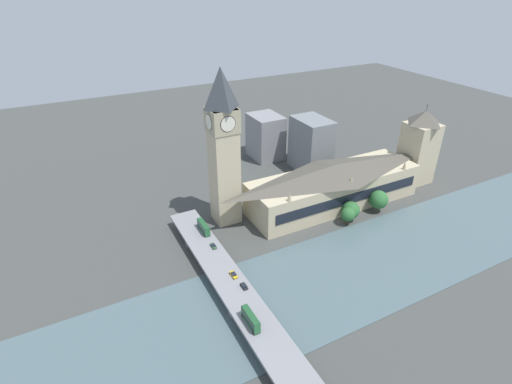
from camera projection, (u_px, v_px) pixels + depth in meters
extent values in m
plane|color=#424442|center=(340.00, 222.00, 206.09)|extent=(600.00, 600.00, 0.00)
cube|color=#4C6066|center=(385.00, 257.00, 180.49)|extent=(54.00, 360.00, 0.30)
cube|color=#C1B28E|center=(334.00, 189.00, 217.93)|extent=(27.70, 97.35, 18.28)
cube|color=black|center=(350.00, 199.00, 206.65)|extent=(0.40, 89.56, 5.48)
pyramid|color=#514C42|center=(336.00, 169.00, 212.13)|extent=(27.15, 95.40, 5.55)
cone|color=tan|center=(405.00, 165.00, 217.35)|extent=(2.20, 2.20, 5.00)
cone|color=tan|center=(351.00, 180.00, 202.33)|extent=(2.20, 2.20, 5.00)
cone|color=tan|center=(289.00, 196.00, 187.30)|extent=(2.20, 2.20, 5.00)
cube|color=#C1B28E|center=(224.00, 168.00, 193.80)|extent=(12.25, 12.25, 59.48)
cube|color=tan|center=(222.00, 120.00, 182.01)|extent=(12.98, 12.98, 11.02)
cylinder|color=black|center=(228.00, 124.00, 177.14)|extent=(0.50, 7.49, 7.49)
cylinder|color=silver|center=(228.00, 124.00, 177.04)|extent=(0.62, 6.93, 6.93)
cylinder|color=black|center=(217.00, 116.00, 186.89)|extent=(0.50, 7.49, 7.49)
cylinder|color=silver|center=(217.00, 116.00, 186.98)|extent=(0.62, 6.93, 6.93)
cylinder|color=black|center=(235.00, 118.00, 184.57)|extent=(7.49, 0.50, 7.49)
cylinder|color=silver|center=(235.00, 118.00, 184.62)|extent=(6.93, 0.62, 6.93)
cylinder|color=black|center=(209.00, 122.00, 179.45)|extent=(7.49, 0.50, 7.49)
cylinder|color=silver|center=(209.00, 122.00, 179.40)|extent=(6.93, 0.62, 6.93)
pyramid|color=#383D42|center=(221.00, 88.00, 174.87)|extent=(12.49, 12.49, 18.36)
cube|color=#C1B28E|center=(417.00, 153.00, 238.30)|extent=(16.85, 16.85, 36.53)
pyramid|color=#514C42|center=(425.00, 117.00, 227.58)|extent=(16.85, 16.85, 7.58)
cylinder|color=#333338|center=(427.00, 107.00, 224.76)|extent=(0.30, 0.30, 4.00)
cube|color=slate|center=(243.00, 308.00, 150.35)|extent=(3.00, 11.28, 4.74)
cube|color=slate|center=(198.00, 240.00, 188.26)|extent=(3.00, 11.28, 4.74)
cube|color=gray|center=(243.00, 302.00, 148.91)|extent=(140.01, 13.27, 1.20)
cube|color=#235B33|center=(251.00, 321.00, 138.00)|extent=(10.44, 2.40, 1.99)
cube|color=black|center=(251.00, 321.00, 137.81)|extent=(9.40, 2.46, 0.88)
cube|color=#235B33|center=(251.00, 317.00, 136.95)|extent=(10.24, 2.40, 2.34)
cube|color=black|center=(251.00, 317.00, 136.89)|extent=(9.40, 2.46, 1.12)
cube|color=#1E4E2B|center=(251.00, 314.00, 136.34)|extent=(10.13, 2.28, 0.16)
cylinder|color=black|center=(248.00, 314.00, 142.25)|extent=(1.08, 0.28, 1.08)
cylinder|color=black|center=(242.00, 316.00, 141.36)|extent=(1.08, 0.28, 1.08)
cylinder|color=black|center=(259.00, 331.00, 135.59)|extent=(1.08, 0.28, 1.08)
cylinder|color=black|center=(254.00, 333.00, 134.70)|extent=(1.08, 0.28, 1.08)
cube|color=#235B33|center=(204.00, 229.00, 187.51)|extent=(10.80, 2.53, 1.88)
cube|color=black|center=(204.00, 228.00, 187.33)|extent=(9.72, 2.59, 0.83)
cube|color=#235B33|center=(203.00, 225.00, 186.52)|extent=(10.58, 2.53, 2.21)
cube|color=black|center=(203.00, 225.00, 186.46)|extent=(9.72, 2.59, 1.06)
cube|color=#1E4E2B|center=(203.00, 223.00, 185.94)|extent=(10.48, 2.40, 0.16)
cylinder|color=black|center=(203.00, 225.00, 191.92)|extent=(1.03, 0.28, 1.03)
cylinder|color=black|center=(198.00, 226.00, 190.99)|extent=(1.03, 0.28, 1.03)
cylinder|color=black|center=(210.00, 235.00, 184.93)|extent=(1.03, 0.28, 1.03)
cylinder|color=black|center=(205.00, 236.00, 183.99)|extent=(1.03, 0.28, 1.03)
cube|color=gold|center=(234.00, 275.00, 160.47)|extent=(4.59, 1.85, 0.63)
cube|color=black|center=(234.00, 274.00, 160.09)|extent=(2.39, 1.66, 0.48)
cylinder|color=black|center=(233.00, 272.00, 162.34)|extent=(0.64, 0.22, 0.64)
cylinder|color=black|center=(230.00, 273.00, 161.67)|extent=(0.64, 0.22, 0.64)
cylinder|color=black|center=(237.00, 277.00, 159.49)|extent=(0.64, 0.22, 0.64)
cylinder|color=black|center=(234.00, 279.00, 158.81)|extent=(0.64, 0.22, 0.64)
cube|color=black|center=(244.00, 286.00, 154.63)|extent=(3.94, 1.77, 0.57)
cube|color=black|center=(244.00, 285.00, 154.28)|extent=(2.05, 1.59, 0.51)
cylinder|color=black|center=(244.00, 284.00, 156.18)|extent=(0.72, 0.22, 0.72)
cylinder|color=black|center=(241.00, 285.00, 155.53)|extent=(0.72, 0.22, 0.72)
cylinder|color=black|center=(248.00, 288.00, 153.91)|extent=(0.72, 0.22, 0.72)
cylinder|color=black|center=(244.00, 290.00, 153.27)|extent=(0.72, 0.22, 0.72)
cube|color=#2D5638|center=(213.00, 246.00, 177.14)|extent=(4.24, 1.73, 0.68)
cube|color=black|center=(213.00, 245.00, 176.77)|extent=(2.20, 1.56, 0.44)
cylinder|color=black|center=(214.00, 244.00, 178.87)|extent=(0.64, 0.22, 0.64)
cylinder|color=black|center=(210.00, 245.00, 178.24)|extent=(0.64, 0.22, 0.64)
cylinder|color=black|center=(216.00, 248.00, 176.29)|extent=(0.64, 0.22, 0.64)
cylinder|color=black|center=(213.00, 249.00, 175.66)|extent=(0.64, 0.22, 0.64)
cube|color=gray|center=(266.00, 137.00, 270.50)|extent=(23.56, 18.91, 29.79)
cube|color=slate|center=(311.00, 145.00, 252.78)|extent=(26.20, 18.23, 33.84)
cylinder|color=brown|center=(347.00, 222.00, 203.10)|extent=(0.70, 0.70, 3.05)
sphere|color=#2D6633|center=(348.00, 214.00, 200.83)|extent=(7.36, 7.36, 7.36)
cylinder|color=brown|center=(377.00, 209.00, 214.15)|extent=(0.70, 0.70, 3.10)
sphere|color=#2D6633|center=(379.00, 200.00, 211.35)|extent=(9.91, 9.91, 9.91)
cylinder|color=brown|center=(350.00, 218.00, 206.55)|extent=(0.70, 0.70, 2.43)
sphere|color=#2D6633|center=(351.00, 210.00, 204.08)|extent=(9.09, 9.09, 9.09)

